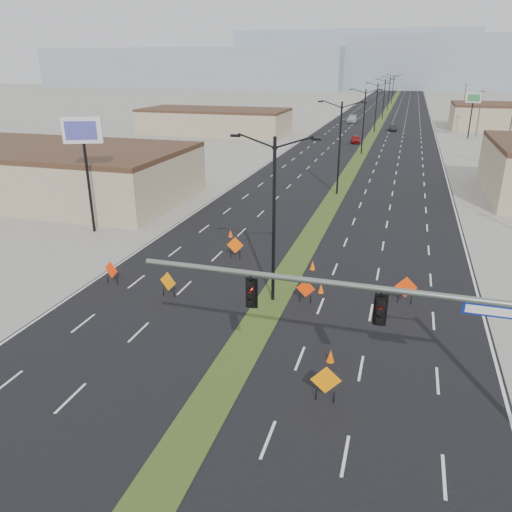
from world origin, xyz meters
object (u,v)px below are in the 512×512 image
(streetlight_2, at_px, (364,119))
(streetlight_4, at_px, (384,98))
(car_left, at_px, (355,139))
(construction_sign_0, at_px, (111,271))
(streetlight_5, at_px, (389,92))
(streetlight_0, at_px, (274,216))
(cone_1, at_px, (331,356))
(cone_3, at_px, (230,233))
(pole_sign_east_far, at_px, (473,102))
(streetlight_3, at_px, (376,106))
(construction_sign_4, at_px, (326,381))
(car_far, at_px, (352,119))
(construction_sign_3, at_px, (306,289))
(streetlight_1, at_px, (340,145))
(streetlight_6, at_px, (393,88))
(construction_sign_5, at_px, (406,288))
(car_mid, at_px, (393,128))
(construction_sign_2, at_px, (235,246))
(cone_2, at_px, (313,265))
(signal_mast, at_px, (432,328))
(pole_sign_west, at_px, (83,139))
(cone_0, at_px, (321,288))
(construction_sign_1, at_px, (168,282))

(streetlight_2, relative_size, streetlight_4, 1.00)
(car_left, height_order, construction_sign_0, construction_sign_0)
(streetlight_5, bearing_deg, streetlight_0, -90.00)
(car_left, bearing_deg, streetlight_0, -95.30)
(cone_1, relative_size, cone_3, 1.03)
(streetlight_2, bearing_deg, pole_sign_east_far, 52.65)
(streetlight_3, bearing_deg, construction_sign_4, -87.09)
(streetlight_2, xyz_separation_m, car_far, (-6.75, 46.33, -4.61))
(construction_sign_3, bearing_deg, cone_3, 125.93)
(construction_sign_3, height_order, construction_sign_4, construction_sign_4)
(streetlight_1, height_order, car_far, streetlight_1)
(streetlight_6, distance_m, cone_3, 157.61)
(streetlight_0, distance_m, construction_sign_5, 9.15)
(streetlight_2, bearing_deg, streetlight_6, 90.00)
(streetlight_0, relative_size, car_far, 1.79)
(streetlight_3, xyz_separation_m, car_mid, (3.63, 4.06, -4.75))
(construction_sign_2, xyz_separation_m, cone_2, (6.00, -0.56, -0.65))
(streetlight_3, bearing_deg, streetlight_2, -90.00)
(signal_mast, distance_m, streetlight_2, 66.56)
(streetlight_2, relative_size, streetlight_3, 1.00)
(pole_sign_west, bearing_deg, car_mid, 52.30)
(construction_sign_3, relative_size, cone_0, 2.41)
(car_left, bearing_deg, streetlight_6, 81.58)
(streetlight_4, relative_size, construction_sign_1, 5.99)
(construction_sign_1, distance_m, construction_sign_5, 14.60)
(construction_sign_3, bearing_deg, cone_0, 63.45)
(construction_sign_0, relative_size, construction_sign_1, 0.97)
(streetlight_4, bearing_deg, construction_sign_5, -85.93)
(construction_sign_1, bearing_deg, cone_2, 57.64)
(construction_sign_2, height_order, cone_0, construction_sign_2)
(streetlight_5, relative_size, cone_0, 15.88)
(construction_sign_3, bearing_deg, construction_sign_2, 134.72)
(construction_sign_3, distance_m, construction_sign_5, 6.05)
(streetlight_0, relative_size, pole_sign_west, 1.03)
(car_mid, bearing_deg, streetlight_2, -102.65)
(car_mid, distance_m, construction_sign_5, 86.35)
(construction_sign_2, height_order, pole_sign_west, pole_sign_west)
(construction_sign_0, distance_m, construction_sign_1, 4.54)
(streetlight_3, height_order, car_left, streetlight_3)
(signal_mast, height_order, streetlight_4, streetlight_4)
(car_mid, relative_size, cone_3, 6.19)
(streetlight_1, xyz_separation_m, pole_sign_west, (-18.48, -19.34, 2.52))
(cone_2, bearing_deg, construction_sign_4, -77.33)
(streetlight_2, distance_m, cone_2, 50.76)
(streetlight_6, bearing_deg, streetlight_4, -90.00)
(streetlight_3, relative_size, cone_3, 15.30)
(streetlight_4, bearing_deg, streetlight_6, 90.00)
(construction_sign_4, bearing_deg, streetlight_4, 80.72)
(streetlight_5, xyz_separation_m, pole_sign_west, (-18.48, -131.34, 2.52))
(car_mid, relative_size, cone_2, 6.09)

